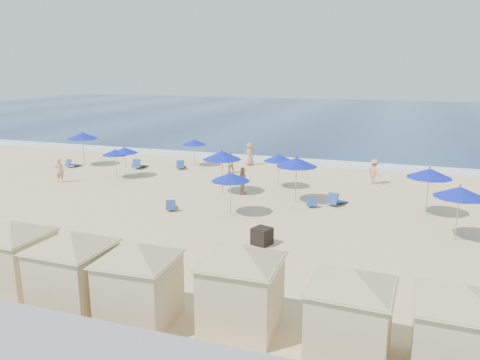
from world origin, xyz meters
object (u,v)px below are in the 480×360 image
(umbrella_3, at_px, (194,142))
(beachgoer_0, at_px, (60,171))
(cabana_2, at_px, (139,273))
(beachgoer_2, at_px, (243,181))
(cabana_3, at_px, (241,276))
(beachgoer_3, at_px, (374,172))
(cabana_4, at_px, (351,302))
(umbrella_2, at_px, (124,150))
(cabana_5, at_px, (460,320))
(umbrella_9, at_px, (460,192))
(umbrella_6, at_px, (279,158))
(trash_bin, at_px, (262,236))
(umbrella_0, at_px, (82,136))
(umbrella_4, at_px, (222,155))
(umbrella_8, at_px, (429,173))
(umbrella_1, at_px, (115,152))
(umbrella_5, at_px, (231,177))
(cabana_1, at_px, (72,261))
(umbrella_7, at_px, (297,162))
(beachgoer_4, at_px, (250,154))
(beachgoer_1, at_px, (229,162))
(cabana_0, at_px, (13,247))

(umbrella_3, bearing_deg, beachgoer_0, -127.93)
(cabana_2, xyz_separation_m, beachgoer_2, (-1.81, 14.55, -0.72))
(cabana_3, height_order, beachgoer_3, cabana_3)
(cabana_4, distance_m, umbrella_2, 23.39)
(cabana_5, relative_size, umbrella_9, 1.74)
(cabana_5, distance_m, umbrella_6, 18.85)
(trash_bin, height_order, beachgoer_0, beachgoer_0)
(umbrella_0, bearing_deg, umbrella_6, -6.53)
(cabana_2, bearing_deg, umbrella_2, 123.89)
(umbrella_2, xyz_separation_m, umbrella_4, (7.92, -1.89, 0.46))
(umbrella_0, height_order, umbrella_9, umbrella_0)
(umbrella_3, distance_m, umbrella_8, 18.03)
(umbrella_1, xyz_separation_m, umbrella_4, (8.33, -1.39, 0.54))
(cabana_3, height_order, umbrella_5, cabana_3)
(umbrella_6, height_order, umbrella_9, umbrella_9)
(cabana_3, xyz_separation_m, beachgoer_2, (-4.73, 13.90, -0.78))
(umbrella_6, distance_m, beachgoer_0, 14.35)
(cabana_1, bearing_deg, umbrella_7, 74.80)
(umbrella_8, bearing_deg, cabana_1, -127.58)
(beachgoer_2, height_order, beachgoer_4, beachgoer_4)
(cabana_5, relative_size, beachgoer_3, 2.67)
(cabana_1, xyz_separation_m, beachgoer_0, (-11.84, 13.52, -0.82))
(umbrella_5, relative_size, umbrella_6, 1.04)
(umbrella_0, xyz_separation_m, umbrella_3, (8.15, 2.64, -0.47))
(umbrella_2, bearing_deg, beachgoer_1, 28.82)
(beachgoer_1, bearing_deg, umbrella_5, 67.28)
(cabana_1, distance_m, beachgoer_3, 21.36)
(cabana_2, relative_size, beachgoer_1, 2.71)
(umbrella_5, height_order, beachgoer_2, umbrella_5)
(umbrella_7, bearing_deg, cabana_3, -83.99)
(cabana_2, height_order, umbrella_9, cabana_2)
(umbrella_2, xyz_separation_m, beachgoer_3, (16.36, 3.56, -1.05))
(umbrella_0, distance_m, umbrella_8, 25.01)
(cabana_0, relative_size, cabana_2, 1.01)
(cabana_5, height_order, beachgoer_0, cabana_5)
(beachgoer_0, bearing_deg, trash_bin, 145.01)
(cabana_1, bearing_deg, cabana_5, 0.99)
(trash_bin, bearing_deg, beachgoer_3, 92.16)
(cabana_2, relative_size, umbrella_0, 1.62)
(umbrella_4, xyz_separation_m, umbrella_5, (1.94, -3.79, -0.33))
(umbrella_1, bearing_deg, umbrella_8, -5.87)
(cabana_0, distance_m, umbrella_5, 11.01)
(umbrella_3, distance_m, beachgoer_4, 4.35)
(umbrella_1, distance_m, umbrella_7, 13.04)
(cabana_0, xyz_separation_m, umbrella_7, (6.44, 13.69, 0.72))
(umbrella_0, distance_m, umbrella_1, 5.62)
(umbrella_7, bearing_deg, cabana_1, -105.20)
(umbrella_3, bearing_deg, umbrella_2, -120.46)
(beachgoer_2, xyz_separation_m, beachgoer_3, (7.19, 5.35, -0.02))
(cabana_2, distance_m, beachgoer_3, 20.63)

